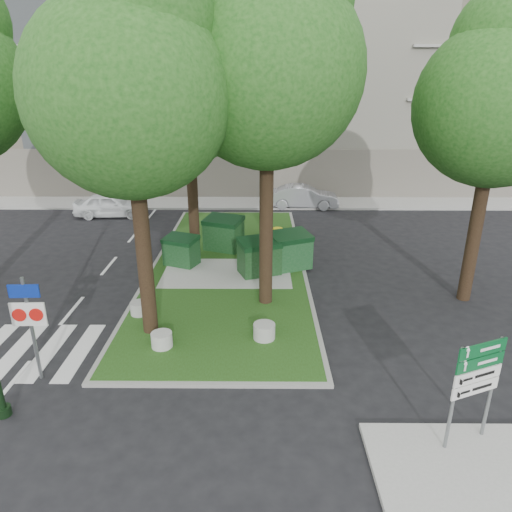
{
  "coord_description": "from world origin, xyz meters",
  "views": [
    {
      "loc": [
        1.78,
        -9.61,
        7.13
      ],
      "look_at": [
        1.68,
        3.92,
        2.0
      ],
      "focal_mm": 32.0,
      "sensor_mm": 36.0,
      "label": 1
    }
  ],
  "objects_px": {
    "tree_street_right": "(502,89)",
    "dumpster_b": "(224,233)",
    "bollard_mid": "(162,340)",
    "traffic_sign_pole": "(29,315)",
    "tree_median_near_right": "(271,51)",
    "car_white": "(110,205)",
    "bollard_right": "(264,331)",
    "car_silver": "(303,197)",
    "dumpster_a": "(181,251)",
    "tree_median_far": "(272,54)",
    "directional_sign": "(476,377)",
    "dumpster_c": "(259,257)",
    "tree_median_mid": "(190,88)",
    "bollard_left": "(139,308)",
    "litter_bin": "(278,236)",
    "tree_median_near_left": "(132,75)",
    "dumpster_d": "(290,251)"
  },
  "relations": [
    {
      "from": "tree_street_right",
      "to": "dumpster_b",
      "type": "distance_m",
      "value": 11.81
    },
    {
      "from": "bollard_mid",
      "to": "traffic_sign_pole",
      "type": "distance_m",
      "value": 3.5
    },
    {
      "from": "bollard_mid",
      "to": "tree_median_near_right",
      "type": "bearing_deg",
      "value": 44.02
    },
    {
      "from": "car_white",
      "to": "bollard_right",
      "type": "bearing_deg",
      "value": -150.88
    },
    {
      "from": "tree_street_right",
      "to": "car_silver",
      "type": "bearing_deg",
      "value": 110.38
    },
    {
      "from": "dumpster_a",
      "to": "tree_median_far",
      "type": "bearing_deg",
      "value": 71.24
    },
    {
      "from": "traffic_sign_pole",
      "to": "tree_street_right",
      "type": "bearing_deg",
      "value": 17.84
    },
    {
      "from": "dumpster_a",
      "to": "directional_sign",
      "type": "bearing_deg",
      "value": -29.91
    },
    {
      "from": "tree_median_near_right",
      "to": "car_white",
      "type": "height_order",
      "value": "tree_median_near_right"
    },
    {
      "from": "dumpster_b",
      "to": "dumpster_c",
      "type": "height_order",
      "value": "dumpster_b"
    },
    {
      "from": "tree_median_mid",
      "to": "car_white",
      "type": "height_order",
      "value": "tree_median_mid"
    },
    {
      "from": "dumpster_b",
      "to": "car_white",
      "type": "relative_size",
      "value": 0.49
    },
    {
      "from": "bollard_left",
      "to": "litter_bin",
      "type": "relative_size",
      "value": 0.72
    },
    {
      "from": "dumpster_a",
      "to": "directional_sign",
      "type": "distance_m",
      "value": 12.45
    },
    {
      "from": "car_silver",
      "to": "tree_street_right",
      "type": "bearing_deg",
      "value": -156.21
    },
    {
      "from": "litter_bin",
      "to": "directional_sign",
      "type": "height_order",
      "value": "directional_sign"
    },
    {
      "from": "tree_median_near_left",
      "to": "dumpster_b",
      "type": "relative_size",
      "value": 5.42
    },
    {
      "from": "tree_median_far",
      "to": "tree_street_right",
      "type": "bearing_deg",
      "value": -45.83
    },
    {
      "from": "tree_street_right",
      "to": "bollard_right",
      "type": "xyz_separation_m",
      "value": [
        -7.16,
        -2.99,
        -6.63
      ]
    },
    {
      "from": "bollard_mid",
      "to": "directional_sign",
      "type": "relative_size",
      "value": 0.25
    },
    {
      "from": "dumpster_b",
      "to": "dumpster_a",
      "type": "bearing_deg",
      "value": -108.31
    },
    {
      "from": "tree_median_near_left",
      "to": "tree_median_mid",
      "type": "bearing_deg",
      "value": 85.6
    },
    {
      "from": "dumpster_b",
      "to": "car_silver",
      "type": "relative_size",
      "value": 0.46
    },
    {
      "from": "dumpster_d",
      "to": "dumpster_a",
      "type": "bearing_deg",
      "value": 152.34
    },
    {
      "from": "tree_median_far",
      "to": "dumpster_a",
      "type": "relative_size",
      "value": 7.48
    },
    {
      "from": "traffic_sign_pole",
      "to": "directional_sign",
      "type": "relative_size",
      "value": 1.19
    },
    {
      "from": "tree_median_mid",
      "to": "directional_sign",
      "type": "bearing_deg",
      "value": -57.7
    },
    {
      "from": "tree_median_far",
      "to": "litter_bin",
      "type": "height_order",
      "value": "tree_median_far"
    },
    {
      "from": "bollard_mid",
      "to": "car_silver",
      "type": "bearing_deg",
      "value": 71.25
    },
    {
      "from": "tree_median_far",
      "to": "litter_bin",
      "type": "bearing_deg",
      "value": -78.65
    },
    {
      "from": "tree_median_near_right",
      "to": "dumpster_a",
      "type": "bearing_deg",
      "value": 136.44
    },
    {
      "from": "bollard_mid",
      "to": "dumpster_d",
      "type": "bearing_deg",
      "value": 56.45
    },
    {
      "from": "bollard_right",
      "to": "directional_sign",
      "type": "relative_size",
      "value": 0.27
    },
    {
      "from": "dumpster_d",
      "to": "tree_median_far",
      "type": "bearing_deg",
      "value": 75.31
    },
    {
      "from": "tree_median_mid",
      "to": "dumpster_d",
      "type": "height_order",
      "value": "tree_median_mid"
    },
    {
      "from": "tree_median_far",
      "to": "directional_sign",
      "type": "xyz_separation_m",
      "value": [
        3.79,
        -14.06,
        -6.63
      ]
    },
    {
      "from": "dumpster_d",
      "to": "bollard_left",
      "type": "distance_m",
      "value": 6.53
    },
    {
      "from": "dumpster_b",
      "to": "car_white",
      "type": "height_order",
      "value": "dumpster_b"
    },
    {
      "from": "tree_street_right",
      "to": "bollard_left",
      "type": "xyz_separation_m",
      "value": [
        -11.19,
        -1.51,
        -6.66
      ]
    },
    {
      "from": "dumpster_a",
      "to": "dumpster_b",
      "type": "bearing_deg",
      "value": 72.73
    },
    {
      "from": "tree_median_near_right",
      "to": "bollard_right",
      "type": "distance_m",
      "value": 8.03
    },
    {
      "from": "directional_sign",
      "to": "car_silver",
      "type": "distance_m",
      "value": 19.66
    },
    {
      "from": "directional_sign",
      "to": "dumpster_d",
      "type": "bearing_deg",
      "value": 85.74
    },
    {
      "from": "tree_median_far",
      "to": "bollard_mid",
      "type": "relative_size",
      "value": 19.89
    },
    {
      "from": "traffic_sign_pole",
      "to": "car_silver",
      "type": "xyz_separation_m",
      "value": [
        8.29,
        17.31,
        -1.12
      ]
    },
    {
      "from": "dumpster_d",
      "to": "car_white",
      "type": "height_order",
      "value": "dumpster_d"
    },
    {
      "from": "tree_median_near_left",
      "to": "traffic_sign_pole",
      "type": "xyz_separation_m",
      "value": [
        -2.44,
        -2.3,
        -5.5
      ]
    },
    {
      "from": "dumpster_b",
      "to": "traffic_sign_pole",
      "type": "distance_m",
      "value": 10.39
    },
    {
      "from": "bollard_left",
      "to": "car_silver",
      "type": "xyz_separation_m",
      "value": [
        6.54,
        14.02,
        0.37
      ]
    },
    {
      "from": "traffic_sign_pole",
      "to": "bollard_right",
      "type": "bearing_deg",
      "value": 14.92
    }
  ]
}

